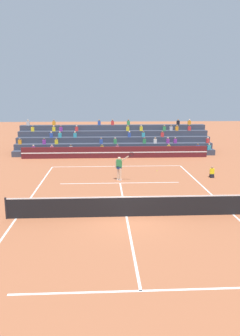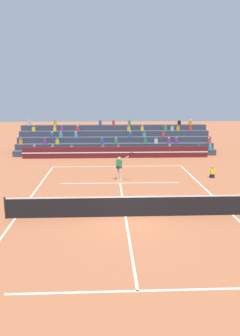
# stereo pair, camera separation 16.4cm
# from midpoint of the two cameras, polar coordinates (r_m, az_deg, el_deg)

# --- Properties ---
(ground_plane) EXTENTS (120.00, 120.00, 0.00)m
(ground_plane) POSITION_cam_midpoint_polar(r_m,az_deg,el_deg) (16.70, 1.25, -8.45)
(ground_plane) COLOR #AD603D
(court_lines) EXTENTS (11.10, 23.90, 0.01)m
(court_lines) POSITION_cam_midpoint_polar(r_m,az_deg,el_deg) (16.69, 1.25, -8.44)
(court_lines) COLOR white
(court_lines) RESTS_ON ground
(tennis_net) EXTENTS (12.00, 0.10, 1.10)m
(tennis_net) POSITION_cam_midpoint_polar(r_m,az_deg,el_deg) (16.51, 1.26, -6.69)
(tennis_net) COLOR black
(tennis_net) RESTS_ON ground
(sponsor_banner_wall) EXTENTS (18.00, 0.26, 1.10)m
(sponsor_banner_wall) POSITION_cam_midpoint_polar(r_m,az_deg,el_deg) (31.80, -0.57, 2.76)
(sponsor_banner_wall) COLOR #51191E
(sponsor_banner_wall) RESTS_ON ground
(bleacher_stand) EXTENTS (20.36, 4.75, 3.38)m
(bleacher_stand) POSITION_cam_midpoint_polar(r_m,az_deg,el_deg) (35.49, -0.77, 4.55)
(bleacher_stand) COLOR #383D4C
(bleacher_stand) RESTS_ON ground
(ball_kid_courtside) EXTENTS (0.30, 0.36, 0.84)m
(ball_kid_courtside) POSITION_cam_midpoint_polar(r_m,az_deg,el_deg) (25.18, 15.95, -0.89)
(ball_kid_courtside) COLOR black
(ball_kid_courtside) RESTS_ON ground
(tennis_player) EXTENTS (1.30, 0.76, 2.19)m
(tennis_player) POSITION_cam_midpoint_polar(r_m,az_deg,el_deg) (23.29, 0.14, 0.16)
(tennis_player) COLOR beige
(tennis_player) RESTS_ON ground
(tennis_ball) EXTENTS (0.07, 0.07, 0.07)m
(tennis_ball) POSITION_cam_midpoint_polar(r_m,az_deg,el_deg) (26.50, 6.72, -0.48)
(tennis_ball) COLOR #C6DB33
(tennis_ball) RESTS_ON ground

